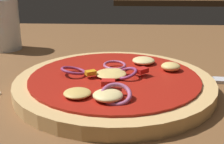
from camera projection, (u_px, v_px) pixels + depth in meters
dining_table at (123, 96)px, 0.45m from camera, size 1.23×1.00×0.03m
pizza at (112, 83)px, 0.43m from camera, size 0.28×0.28×0.04m
beer_glass at (2, 27)px, 0.63m from camera, size 0.07×0.07×0.10m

